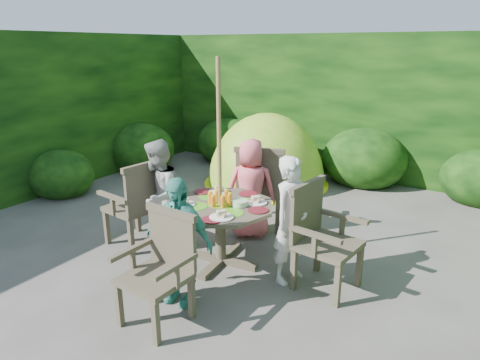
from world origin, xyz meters
The scene contains 13 objects.
ground centered at (0.00, 0.00, 0.00)m, with size 60.00×60.00×0.00m, color #4A4742.
hedge_enclosure centered at (0.00, 1.33, 1.25)m, with size 9.00×9.00×2.50m.
patio_table centered at (0.13, -0.35, 0.58)m, with size 1.31×1.31×0.82m.
parasol_pole centered at (0.13, -0.35, 1.10)m, with size 0.04×0.04×2.20m, color olive.
garden_chair_right centered at (1.21, -0.21, 0.54)m, with size 0.61×0.67×1.01m.
garden_chair_left centered at (-0.96, -0.49, 0.53)m, with size 0.60×0.66×1.00m.
garden_chair_back centered at (0.03, 0.73, 0.57)m, with size 0.78×0.73×1.06m.
garden_chair_front centered at (0.26, -1.44, 0.50)m, with size 0.58×0.52×0.93m.
child_right centered at (0.92, -0.27, 0.65)m, with size 0.47×0.31×1.30m, color silver.
child_left centered at (-0.67, -0.44, 0.65)m, with size 0.63×0.49×1.30m, color #969893.
child_back centered at (0.04, 0.44, 0.62)m, with size 0.61×0.39×1.24m, color #ED626B.
child_front centered at (0.22, -1.15, 0.61)m, with size 0.71×0.30×1.21m, color teal.
dome_tent centered at (-0.80, 2.39, 0.00)m, with size 2.54×2.54×2.45m.
Camera 1 is at (2.55, -3.85, 2.30)m, focal length 32.00 mm.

